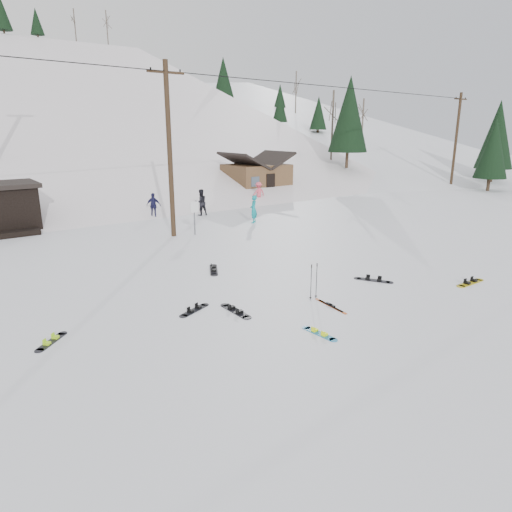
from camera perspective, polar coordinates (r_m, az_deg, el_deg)
ground at (r=13.39m, az=9.43°, el=-9.68°), size 200.00×200.00×0.00m
ski_slope at (r=66.34m, az=-27.29°, el=-1.62°), size 60.00×85.24×65.97m
ridge_right at (r=76.63m, az=2.37°, el=3.04°), size 45.66×93.98×54.59m
treeline_right at (r=67.63m, az=5.44°, el=10.74°), size 20.00×60.00×10.00m
utility_pole at (r=24.83m, az=-10.76°, el=13.07°), size 2.00×0.26×9.00m
utility_pole_right at (r=49.76m, az=23.73°, el=13.21°), size 2.00×0.26×9.00m
trail_sign at (r=25.33m, az=-7.70°, el=5.48°), size 0.50×0.09×1.85m
lift_hut at (r=29.84m, az=-28.71°, el=5.40°), size 3.40×4.10×2.75m
cabin at (r=40.37m, az=0.05°, el=9.66°), size 5.39×4.40×3.77m
hero_snowboard at (r=13.37m, az=7.94°, el=-9.54°), size 0.31×1.29×0.09m
hero_skis at (r=15.39m, az=9.32°, el=-6.14°), size 0.26×1.56×0.08m
ski_poles at (r=15.78m, az=7.24°, el=-3.11°), size 0.35×0.09×1.25m
board_scatter_a at (r=14.98m, az=-7.71°, el=-6.69°), size 1.29×0.69×0.10m
board_scatter_b at (r=14.78m, az=-2.57°, el=-6.85°), size 0.29×1.57×0.11m
board_scatter_c at (r=13.98m, az=-24.22°, el=-9.69°), size 1.03×0.99×0.09m
board_scatter_d at (r=18.25m, az=14.46°, el=-2.92°), size 0.89×1.35×0.11m
board_scatter_e at (r=19.19m, az=25.21°, el=-3.03°), size 1.61×0.31×0.11m
board_scatter_f at (r=19.03m, az=-5.31°, el=-1.70°), size 0.96×1.47×0.12m
skier_teal at (r=28.46m, az=-0.30°, el=5.88°), size 0.74×0.72×1.71m
skier_dark at (r=31.19m, az=-6.91°, el=6.68°), size 0.91×0.74×1.77m
skier_pink at (r=36.36m, az=0.33°, el=7.95°), size 1.06×0.61×1.64m
skier_navy at (r=30.80m, az=-12.67°, el=6.18°), size 0.98×0.95×1.64m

